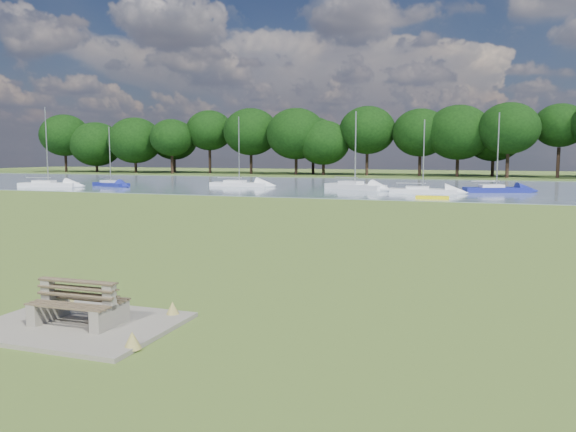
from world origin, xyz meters
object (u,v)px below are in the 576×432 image
(kayak, at_px, (432,197))
(sailboat_5, at_px, (496,188))
(sailboat_2, at_px, (239,183))
(sailboat_7, at_px, (354,185))
(sailboat_1, at_px, (48,183))
(bench_pair, at_px, (78,304))
(sailboat_3, at_px, (111,183))
(sailboat_4, at_px, (422,189))

(kayak, height_order, sailboat_5, sailboat_5)
(sailboat_2, bearing_deg, sailboat_7, -6.67)
(kayak, bearing_deg, sailboat_5, 61.93)
(sailboat_1, height_order, sailboat_7, sailboat_1)
(bench_pair, bearing_deg, sailboat_2, 108.93)
(sailboat_7, bearing_deg, sailboat_5, 24.87)
(sailboat_3, height_order, sailboat_7, sailboat_7)
(sailboat_2, height_order, sailboat_4, sailboat_2)
(sailboat_4, height_order, sailboat_5, sailboat_5)
(bench_pair, distance_m, sailboat_1, 56.30)
(bench_pair, xyz_separation_m, sailboat_5, (9.71, 48.45, -0.02))
(sailboat_1, distance_m, sailboat_4, 41.38)
(bench_pair, relative_size, sailboat_2, 0.25)
(bench_pair, bearing_deg, sailboat_3, 124.53)
(kayak, height_order, sailboat_7, sailboat_7)
(sailboat_3, bearing_deg, kayak, 10.20)
(kayak, relative_size, sailboat_7, 0.33)
(bench_pair, height_order, kayak, bench_pair)
(bench_pair, xyz_separation_m, sailboat_4, (3.03, 44.82, -0.08))
(kayak, relative_size, sailboat_2, 0.34)
(sailboat_1, height_order, sailboat_5, sailboat_1)
(sailboat_1, distance_m, sailboat_3, 6.90)
(sailboat_1, bearing_deg, sailboat_2, 9.01)
(sailboat_5, bearing_deg, sailboat_2, 158.49)
(kayak, xyz_separation_m, sailboat_1, (-42.73, 3.12, 0.32))
(kayak, xyz_separation_m, sailboat_5, (5.18, 10.23, 0.32))
(sailboat_4, height_order, sailboat_7, sailboat_7)
(bench_pair, bearing_deg, sailboat_7, 93.86)
(sailboat_2, distance_m, sailboat_4, 21.86)
(sailboat_7, bearing_deg, sailboat_1, -143.25)
(sailboat_3, xyz_separation_m, sailboat_7, (27.72, 3.99, 0.10))
(kayak, relative_size, sailboat_4, 0.39)
(sailboat_7, bearing_deg, sailboat_3, -146.91)
(sailboat_2, bearing_deg, sailboat_3, -160.61)
(sailboat_1, distance_m, sailboat_7, 34.61)
(bench_pair, distance_m, sailboat_7, 48.65)
(kayak, bearing_deg, sailboat_2, 152.05)
(sailboat_3, distance_m, sailboat_4, 35.09)
(bench_pair, distance_m, kayak, 38.49)
(sailboat_2, xyz_separation_m, sailboat_7, (13.94, -1.26, 0.11))
(sailboat_1, relative_size, sailboat_3, 1.32)
(kayak, height_order, sailboat_2, sailboat_2)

